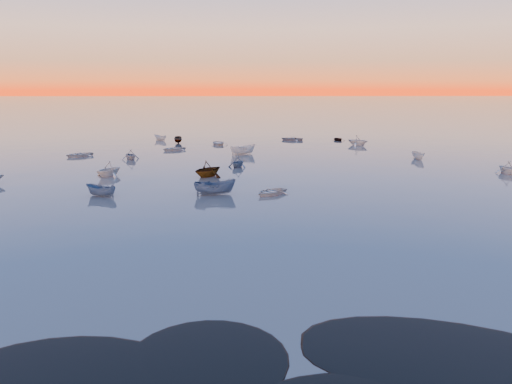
{
  "coord_description": "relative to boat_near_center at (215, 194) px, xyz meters",
  "views": [
    {
      "loc": [
        -0.8,
        -17.59,
        11.32
      ],
      "look_at": [
        0.05,
        28.0,
        1.24
      ],
      "focal_mm": 35.0,
      "sensor_mm": 36.0,
      "label": 1
    }
  ],
  "objects": [
    {
      "name": "ground",
      "position": [
        4.08,
        67.51,
        0.0
      ],
      "size": [
        600.0,
        600.0,
        0.0
      ],
      "primitive_type": "plane",
      "color": "#625952",
      "rests_on": "ground"
    },
    {
      "name": "moored_fleet",
      "position": [
        4.08,
        20.51,
        0.0
      ],
      "size": [
        124.0,
        58.0,
        1.2
      ],
      "primitive_type": null,
      "color": "silver",
      "rests_on": "ground"
    },
    {
      "name": "boat_near_center",
      "position": [
        0.0,
        0.0,
        0.0
      ],
      "size": [
        2.62,
        4.63,
        1.51
      ],
      "primitive_type": "imported",
      "rotation": [
        0.0,
        0.0,
        1.76
      ],
      "color": "#3B5472",
      "rests_on": "ground"
    },
    {
      "name": "boat_near_right",
      "position": [
        36.2,
        11.32,
        0.0
      ],
      "size": [
        3.68,
        2.04,
        1.22
      ],
      "primitive_type": "imported",
      "rotation": [
        0.0,
        0.0,
        3.28
      ],
      "color": "silver",
      "rests_on": "ground"
    }
  ]
}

